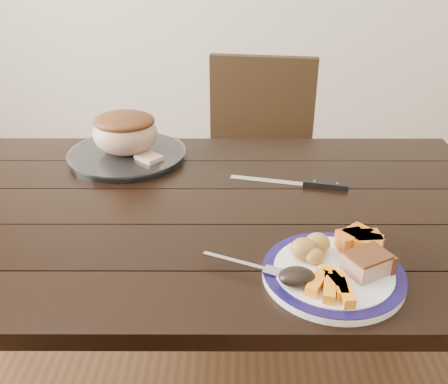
{
  "coord_description": "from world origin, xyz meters",
  "views": [
    {
      "loc": [
        0.11,
        -1.09,
        1.37
      ],
      "look_at": [
        0.08,
        -0.02,
        0.8
      ],
      "focal_mm": 40.0,
      "sensor_mm": 36.0,
      "label": 1
    }
  ],
  "objects_px": {
    "serving_platter": "(127,156)",
    "fork": "(250,266)",
    "roast_joint": "(125,134)",
    "dining_table": "(193,236)",
    "chair_far": "(258,164)",
    "pork_slice": "(367,264)",
    "dinner_plate": "(333,274)",
    "carving_knife": "(311,184)"
  },
  "relations": [
    {
      "from": "serving_platter",
      "to": "fork",
      "type": "bearing_deg",
      "value": -57.28
    },
    {
      "from": "serving_platter",
      "to": "roast_joint",
      "type": "bearing_deg",
      "value": 0.0
    },
    {
      "from": "dining_table",
      "to": "chair_far",
      "type": "relative_size",
      "value": 1.74
    },
    {
      "from": "dining_table",
      "to": "chair_far",
      "type": "xyz_separation_m",
      "value": [
        0.2,
        0.74,
        -0.13
      ]
    },
    {
      "from": "chair_far",
      "to": "pork_slice",
      "type": "height_order",
      "value": "chair_far"
    },
    {
      "from": "dining_table",
      "to": "chair_far",
      "type": "distance_m",
      "value": 0.77
    },
    {
      "from": "dinner_plate",
      "to": "serving_platter",
      "type": "height_order",
      "value": "serving_platter"
    },
    {
      "from": "dinner_plate",
      "to": "pork_slice",
      "type": "bearing_deg",
      "value": -4.76
    },
    {
      "from": "chair_far",
      "to": "roast_joint",
      "type": "xyz_separation_m",
      "value": [
        -0.42,
        -0.45,
        0.31
      ]
    },
    {
      "from": "pork_slice",
      "to": "fork",
      "type": "distance_m",
      "value": 0.23
    },
    {
      "from": "dining_table",
      "to": "serving_platter",
      "type": "bearing_deg",
      "value": 127.71
    },
    {
      "from": "pork_slice",
      "to": "fork",
      "type": "xyz_separation_m",
      "value": [
        -0.23,
        0.01,
        -0.02
      ]
    },
    {
      "from": "dinner_plate",
      "to": "carving_knife",
      "type": "height_order",
      "value": "dinner_plate"
    },
    {
      "from": "roast_joint",
      "to": "pork_slice",
      "type": "bearing_deg",
      "value": -44.3
    },
    {
      "from": "dining_table",
      "to": "fork",
      "type": "distance_m",
      "value": 0.33
    },
    {
      "from": "pork_slice",
      "to": "roast_joint",
      "type": "relative_size",
      "value": 0.42
    },
    {
      "from": "dining_table",
      "to": "dinner_plate",
      "type": "distance_m",
      "value": 0.43
    },
    {
      "from": "carving_knife",
      "to": "roast_joint",
      "type": "bearing_deg",
      "value": 174.43
    },
    {
      "from": "pork_slice",
      "to": "carving_knife",
      "type": "xyz_separation_m",
      "value": [
        -0.06,
        0.4,
        -0.03
      ]
    },
    {
      "from": "fork",
      "to": "carving_knife",
      "type": "height_order",
      "value": "fork"
    },
    {
      "from": "dining_table",
      "to": "pork_slice",
      "type": "height_order",
      "value": "pork_slice"
    },
    {
      "from": "dinner_plate",
      "to": "carving_knife",
      "type": "distance_m",
      "value": 0.4
    },
    {
      "from": "chair_far",
      "to": "fork",
      "type": "distance_m",
      "value": 1.04
    },
    {
      "from": "serving_platter",
      "to": "pork_slice",
      "type": "xyz_separation_m",
      "value": [
        0.59,
        -0.57,
        0.03
      ]
    },
    {
      "from": "chair_far",
      "to": "serving_platter",
      "type": "distance_m",
      "value": 0.66
    },
    {
      "from": "pork_slice",
      "to": "serving_platter",
      "type": "bearing_deg",
      "value": 135.7
    },
    {
      "from": "dinner_plate",
      "to": "serving_platter",
      "type": "relative_size",
      "value": 0.82
    },
    {
      "from": "dinner_plate",
      "to": "fork",
      "type": "height_order",
      "value": "fork"
    },
    {
      "from": "pork_slice",
      "to": "carving_knife",
      "type": "bearing_deg",
      "value": 97.93
    },
    {
      "from": "chair_far",
      "to": "pork_slice",
      "type": "xyz_separation_m",
      "value": [
        0.17,
        -1.03,
        0.26
      ]
    },
    {
      "from": "dinner_plate",
      "to": "roast_joint",
      "type": "relative_size",
      "value": 1.47
    },
    {
      "from": "dining_table",
      "to": "pork_slice",
      "type": "relative_size",
      "value": 20.04
    },
    {
      "from": "dining_table",
      "to": "serving_platter",
      "type": "relative_size",
      "value": 4.73
    },
    {
      "from": "chair_far",
      "to": "carving_knife",
      "type": "bearing_deg",
      "value": 107.3
    },
    {
      "from": "roast_joint",
      "to": "dinner_plate",
      "type": "bearing_deg",
      "value": -47.26
    },
    {
      "from": "chair_far",
      "to": "dinner_plate",
      "type": "distance_m",
      "value": 1.05
    },
    {
      "from": "fork",
      "to": "roast_joint",
      "type": "xyz_separation_m",
      "value": [
        -0.36,
        0.56,
        0.06
      ]
    },
    {
      "from": "fork",
      "to": "pork_slice",
      "type": "bearing_deg",
      "value": 19.23
    },
    {
      "from": "pork_slice",
      "to": "fork",
      "type": "relative_size",
      "value": 0.47
    },
    {
      "from": "fork",
      "to": "carving_knife",
      "type": "bearing_deg",
      "value": 88.92
    },
    {
      "from": "dinner_plate",
      "to": "roast_joint",
      "type": "bearing_deg",
      "value": 132.74
    },
    {
      "from": "dinner_plate",
      "to": "fork",
      "type": "bearing_deg",
      "value": 177.26
    }
  ]
}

